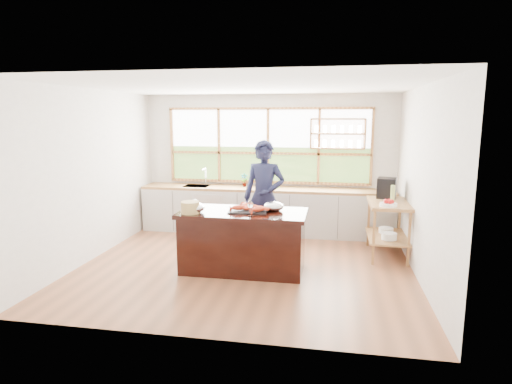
% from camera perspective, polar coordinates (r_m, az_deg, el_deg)
% --- Properties ---
extents(ground_plane, '(5.00, 5.00, 0.00)m').
position_cam_1_polar(ground_plane, '(6.70, -1.35, -9.76)').
color(ground_plane, '#935535').
extents(room_shell, '(5.02, 4.52, 2.71)m').
position_cam_1_polar(room_shell, '(6.82, -0.35, 5.69)').
color(room_shell, silver).
rests_on(room_shell, ground_plane).
extents(back_counter, '(4.90, 0.63, 0.90)m').
position_cam_1_polar(back_counter, '(8.42, 1.15, -2.43)').
color(back_counter, '#B5B1AC').
rests_on(back_counter, ground_plane).
extents(right_shelf_unit, '(0.62, 1.10, 0.90)m').
position_cam_1_polar(right_shelf_unit, '(7.32, 17.18, -3.57)').
color(right_shelf_unit, '#A57240').
rests_on(right_shelf_unit, ground_plane).
extents(island, '(1.85, 0.90, 0.90)m').
position_cam_1_polar(island, '(6.37, -1.73, -6.51)').
color(island, black).
rests_on(island, ground_plane).
extents(cook, '(0.72, 0.50, 1.89)m').
position_cam_1_polar(cook, '(7.07, 1.09, -0.75)').
color(cook, '#161832').
rests_on(cook, ground_plane).
extents(potted_plant, '(0.15, 0.11, 0.27)m').
position_cam_1_polar(potted_plant, '(8.44, -1.58, 1.62)').
color(potted_plant, slate).
rests_on(potted_plant, back_counter).
extents(cutting_board, '(0.45, 0.38, 0.01)m').
position_cam_1_polar(cutting_board, '(8.32, 1.58, 0.60)').
color(cutting_board, '#69B43F').
rests_on(cutting_board, back_counter).
extents(espresso_machine, '(0.36, 0.38, 0.34)m').
position_cam_1_polar(espresso_machine, '(7.59, 17.03, 0.52)').
color(espresso_machine, black).
rests_on(espresso_machine, right_shelf_unit).
extents(wine_bottle, '(0.09, 0.09, 0.28)m').
position_cam_1_polar(wine_bottle, '(7.22, 17.77, -0.24)').
color(wine_bottle, '#91AA57').
rests_on(wine_bottle, right_shelf_unit).
extents(fruit_bowl, '(0.26, 0.26, 0.11)m').
position_cam_1_polar(fruit_bowl, '(6.91, 17.24, -1.49)').
color(fruit_bowl, white).
rests_on(fruit_bowl, right_shelf_unit).
extents(slate_board, '(0.60, 0.47, 0.02)m').
position_cam_1_polar(slate_board, '(6.26, -1.14, -2.51)').
color(slate_board, black).
rests_on(slate_board, island).
extents(lobster_pile, '(0.52, 0.44, 0.08)m').
position_cam_1_polar(lobster_pile, '(6.24, -0.94, -2.09)').
color(lobster_pile, '#CC5522').
rests_on(lobster_pile, slate_board).
extents(mixing_bowl_left, '(0.33, 0.33, 0.16)m').
position_cam_1_polar(mixing_bowl_left, '(6.25, -8.33, -2.07)').
color(mixing_bowl_left, silver).
rests_on(mixing_bowl_left, island).
extents(mixing_bowl_right, '(0.29, 0.29, 0.14)m').
position_cam_1_polar(mixing_bowl_right, '(6.31, 2.38, -1.92)').
color(mixing_bowl_right, silver).
rests_on(mixing_bowl_right, island).
extents(wine_glass, '(0.08, 0.08, 0.22)m').
position_cam_1_polar(wine_glass, '(5.91, -0.76, -1.74)').
color(wine_glass, white).
rests_on(wine_glass, island).
extents(wicker_basket, '(0.26, 0.26, 0.17)m').
position_cam_1_polar(wicker_basket, '(6.19, -8.76, -2.05)').
color(wicker_basket, tan).
rests_on(wicker_basket, island).
extents(parchment_roll, '(0.15, 0.31, 0.08)m').
position_cam_1_polar(parchment_roll, '(6.70, -8.23, -1.51)').
color(parchment_roll, silver).
rests_on(parchment_roll, island).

